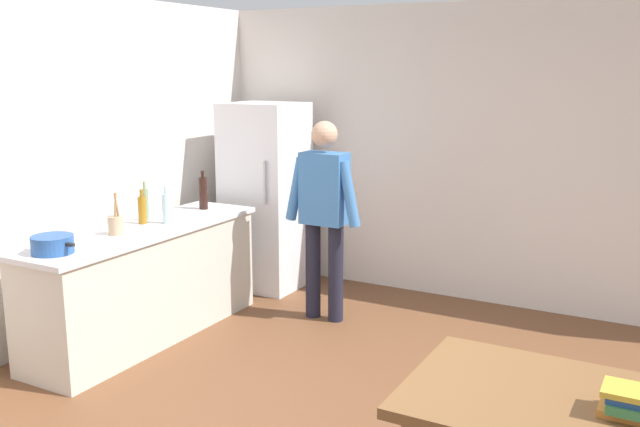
# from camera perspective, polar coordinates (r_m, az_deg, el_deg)

# --- Properties ---
(wall_back) EXTENTS (6.40, 0.12, 2.70)m
(wall_back) POSITION_cam_1_polar(r_m,az_deg,el_deg) (6.48, 12.72, 4.68)
(wall_back) COLOR silver
(wall_back) RESTS_ON ground_plane
(wall_left) EXTENTS (0.12, 5.60, 2.70)m
(wall_left) POSITION_cam_1_polar(r_m,az_deg,el_deg) (5.58, -23.27, 2.88)
(wall_left) COLOR silver
(wall_left) RESTS_ON ground_plane
(kitchen_counter) EXTENTS (0.64, 2.20, 0.90)m
(kitchen_counter) POSITION_cam_1_polar(r_m,az_deg,el_deg) (5.74, -14.07, -5.50)
(kitchen_counter) COLOR beige
(kitchen_counter) RESTS_ON ground_plane
(refrigerator) EXTENTS (0.70, 0.67, 1.80)m
(refrigerator) POSITION_cam_1_polar(r_m,az_deg,el_deg) (6.80, -4.49, 1.41)
(refrigerator) COLOR white
(refrigerator) RESTS_ON ground_plane
(person) EXTENTS (0.70, 0.22, 1.70)m
(person) POSITION_cam_1_polar(r_m,az_deg,el_deg) (5.84, 0.34, 0.50)
(person) COLOR #1E1E2D
(person) RESTS_ON ground_plane
(dining_table) EXTENTS (1.40, 0.90, 0.75)m
(dining_table) POSITION_cam_1_polar(r_m,az_deg,el_deg) (3.26, 19.86, -15.45)
(dining_table) COLOR brown
(dining_table) RESTS_ON ground_plane
(cooking_pot) EXTENTS (0.40, 0.28, 0.12)m
(cooking_pot) POSITION_cam_1_polar(r_m,az_deg,el_deg) (5.03, -21.02, -2.38)
(cooking_pot) COLOR #285193
(cooking_pot) RESTS_ON kitchen_counter
(utensil_jar) EXTENTS (0.11, 0.11, 0.32)m
(utensil_jar) POSITION_cam_1_polar(r_m,az_deg,el_deg) (5.43, -16.37, -0.85)
(utensil_jar) COLOR tan
(utensil_jar) RESTS_ON kitchen_counter
(bottle_wine_dark) EXTENTS (0.08, 0.08, 0.34)m
(bottle_wine_dark) POSITION_cam_1_polar(r_m,az_deg,el_deg) (6.23, -9.53, 1.68)
(bottle_wine_dark) COLOR black
(bottle_wine_dark) RESTS_ON kitchen_counter
(bottle_oil_amber) EXTENTS (0.06, 0.06, 0.28)m
(bottle_oil_amber) POSITION_cam_1_polar(r_m,az_deg,el_deg) (5.74, -14.34, 0.31)
(bottle_oil_amber) COLOR #996619
(bottle_oil_amber) RESTS_ON kitchen_counter
(bottle_vinegar_tall) EXTENTS (0.06, 0.06, 0.32)m
(bottle_vinegar_tall) POSITION_cam_1_polar(r_m,az_deg,el_deg) (5.87, -14.10, 0.78)
(bottle_vinegar_tall) COLOR gray
(bottle_vinegar_tall) RESTS_ON kitchen_counter
(bottle_water_clear) EXTENTS (0.07, 0.07, 0.30)m
(bottle_water_clear) POSITION_cam_1_polar(r_m,az_deg,el_deg) (5.71, -12.45, 0.44)
(bottle_water_clear) COLOR silver
(bottle_water_clear) RESTS_ON kitchen_counter
(book_stack) EXTENTS (0.24, 0.19, 0.12)m
(book_stack) POSITION_cam_1_polar(r_m,az_deg,el_deg) (3.15, 24.24, -13.97)
(book_stack) COLOR orange
(book_stack) RESTS_ON dining_table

